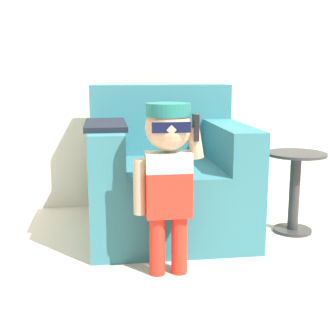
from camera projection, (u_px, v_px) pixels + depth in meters
The scene contains 5 objects.
ground_plane at pixel (132, 230), 3.10m from camera, with size 10.00×10.00×0.00m, color beige.
wall_back at pixel (124, 34), 3.45m from camera, with size 10.00×0.05×2.60m.
armchair at pixel (166, 178), 3.05m from camera, with size 1.00×1.00×0.94m.
person_child at pixel (168, 162), 2.32m from camera, with size 0.36×0.27×0.88m.
side_table at pixel (295, 185), 3.01m from camera, with size 0.38×0.38×0.53m.
Camera 1 is at (-0.17, -2.96, 1.03)m, focal length 50.00 mm.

